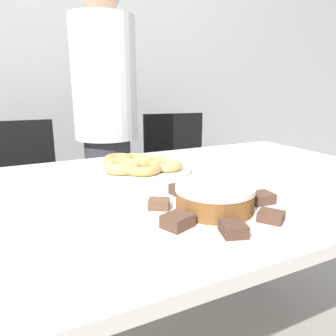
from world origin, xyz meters
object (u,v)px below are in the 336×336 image
object	(u,v)px
office_chair_right	(179,188)
person_standing	(107,128)
frosted_cake	(215,198)
office_chair_left	(20,213)
plate_cake	(214,212)
plate_donuts	(137,169)

from	to	relation	value
office_chair_right	person_standing	bearing A→B (deg)	-161.27
office_chair_right	frosted_cake	xyz separation A→B (m)	(-0.55, -1.17, 0.39)
office_chair_left	plate_cake	bearing A→B (deg)	-65.26
plate_cake	office_chair_left	bearing A→B (deg)	108.66
office_chair_left	frosted_cake	size ratio (longest dim) A/B	4.67
plate_cake	frosted_cake	distance (m)	0.04
office_chair_right	plate_donuts	size ratio (longest dim) A/B	2.25
person_standing	office_chair_right	distance (m)	0.64
office_chair_left	plate_donuts	distance (m)	0.89
plate_cake	plate_donuts	distance (m)	0.45
office_chair_left	frosted_cake	bearing A→B (deg)	-65.26
plate_cake	frosted_cake	world-z (taller)	frosted_cake
person_standing	plate_cake	size ratio (longest dim) A/B	4.58
person_standing	office_chair_right	world-z (taller)	person_standing
office_chair_right	frosted_cake	size ratio (longest dim) A/B	4.67
person_standing	frosted_cake	distance (m)	1.11
person_standing	office_chair_left	bearing A→B (deg)	172.09
office_chair_left	office_chair_right	world-z (taller)	same
office_chair_left	frosted_cake	distance (m)	1.29
frosted_cake	plate_donuts	bearing A→B (deg)	92.06
frosted_cake	plate_cake	bearing A→B (deg)	-85.24
office_chair_left	plate_cake	world-z (taller)	office_chair_left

